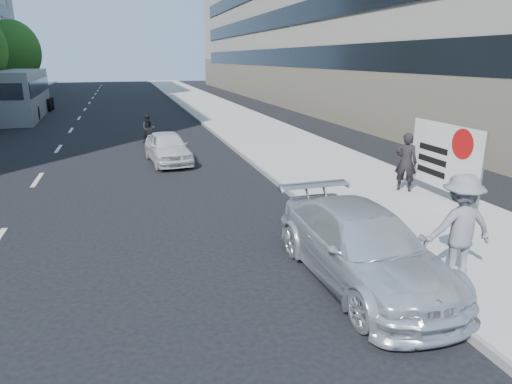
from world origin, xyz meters
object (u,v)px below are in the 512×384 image
object	(u,v)px
protest_banner	(444,157)
motorcycle	(149,130)
white_sedan_near	(168,147)
parked_sedan	(362,246)
pedestrian_woman	(406,162)
bus	(22,94)
jogger	(460,227)

from	to	relation	value
protest_banner	motorcycle	xyz separation A→B (m)	(-7.67, 12.79, -0.76)
protest_banner	white_sedan_near	xyz separation A→B (m)	(-7.20, 7.76, -0.76)
white_sedan_near	motorcycle	size ratio (longest dim) A/B	1.83
protest_banner	parked_sedan	size ratio (longest dim) A/B	0.63
pedestrian_woman	bus	xyz separation A→B (m)	(-15.25, 25.01, 0.57)
protest_banner	parked_sedan	xyz separation A→B (m)	(-4.64, -3.76, -0.69)
white_sedan_near	motorcycle	xyz separation A→B (m)	(-0.48, 5.03, -0.00)
jogger	protest_banner	world-z (taller)	protest_banner
parked_sedan	motorcycle	xyz separation A→B (m)	(-3.03, 16.55, -0.07)
protest_banner	white_sedan_near	distance (m)	10.61
pedestrian_woman	protest_banner	size ratio (longest dim) A/B	0.60
pedestrian_woman	bus	world-z (taller)	bus
jogger	motorcycle	world-z (taller)	jogger
white_sedan_near	protest_banner	bearing A→B (deg)	-52.72
white_sedan_near	bus	distance (m)	20.23
jogger	pedestrian_woman	distance (m)	5.96
jogger	white_sedan_near	bearing A→B (deg)	-64.10
parked_sedan	white_sedan_near	bearing A→B (deg)	101.48
bus	parked_sedan	bearing A→B (deg)	-72.15
jogger	motorcycle	bearing A→B (deg)	-67.91
jogger	motorcycle	distance (m)	17.80
pedestrian_woman	motorcycle	size ratio (longest dim) A/B	0.89
jogger	bus	bearing A→B (deg)	-60.29
motorcycle	protest_banner	bearing A→B (deg)	-60.78
parked_sedan	jogger	bearing A→B (deg)	-22.13
pedestrian_woman	motorcycle	world-z (taller)	pedestrian_woman
parked_sedan	motorcycle	bearing A→B (deg)	99.36
pedestrian_woman	protest_banner	world-z (taller)	protest_banner
motorcycle	bus	size ratio (longest dim) A/B	0.17
pedestrian_woman	bus	bearing A→B (deg)	-15.95
pedestrian_woman	protest_banner	distance (m)	1.22
parked_sedan	white_sedan_near	xyz separation A→B (m)	(-2.55, 11.52, -0.07)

